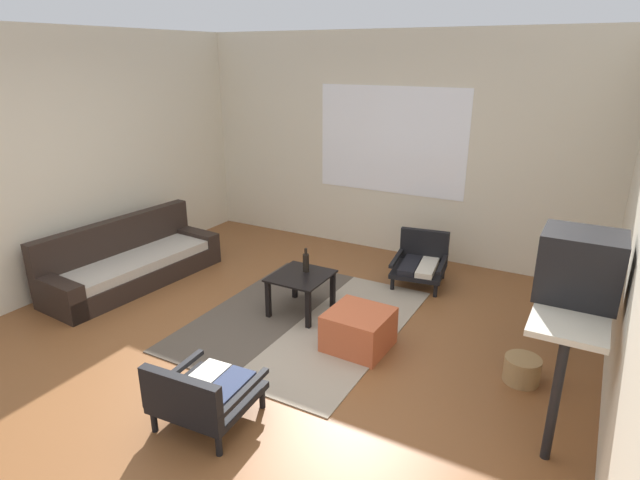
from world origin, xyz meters
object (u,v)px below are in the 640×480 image
(glass_bottle, at_px, (306,262))
(wicker_basket, at_px, (522,370))
(clay_vase, at_px, (583,257))
(armchair_by_window, at_px, (421,261))
(ottoman_orange, at_px, (359,330))
(console_shelf, at_px, (575,298))
(coffee_table, at_px, (301,283))
(crt_television, at_px, (580,266))
(armchair_striped_foreground, at_px, (202,394))
(couch, at_px, (131,264))

(glass_bottle, height_order, wicker_basket, glass_bottle)
(clay_vase, bearing_deg, armchair_by_window, 143.47)
(clay_vase, distance_m, glass_bottle, 2.43)
(armchair_by_window, height_order, ottoman_orange, armchair_by_window)
(ottoman_orange, xyz_separation_m, console_shelf, (1.60, 0.15, 0.62))
(coffee_table, bearing_deg, glass_bottle, 90.32)
(crt_television, bearing_deg, console_shelf, 89.16)
(coffee_table, distance_m, armchair_striped_foreground, 1.78)
(crt_television, xyz_separation_m, clay_vase, (0.00, 0.50, -0.11))
(armchair_striped_foreground, height_order, glass_bottle, glass_bottle)
(console_shelf, distance_m, clay_vase, 0.36)
(console_shelf, bearing_deg, coffee_table, 175.83)
(console_shelf, relative_size, glass_bottle, 6.91)
(armchair_by_window, relative_size, glass_bottle, 2.80)
(crt_television, distance_m, glass_bottle, 2.50)
(couch, bearing_deg, armchair_by_window, 29.13)
(ottoman_orange, relative_size, glass_bottle, 2.14)
(coffee_table, relative_size, clay_vase, 1.75)
(armchair_by_window, xyz_separation_m, console_shelf, (1.59, -1.46, 0.54))
(couch, height_order, coffee_table, couch)
(glass_bottle, bearing_deg, wicker_basket, -7.05)
(couch, bearing_deg, console_shelf, 1.42)
(armchair_striped_foreground, xyz_separation_m, wicker_basket, (1.83, 1.60, -0.15))
(ottoman_orange, relative_size, clay_vase, 1.58)
(coffee_table, height_order, glass_bottle, glass_bottle)
(wicker_basket, bearing_deg, ottoman_orange, -173.14)
(coffee_table, bearing_deg, crt_television, -9.31)
(console_shelf, xyz_separation_m, wicker_basket, (-0.27, 0.01, -0.69))
(coffee_table, distance_m, armchair_by_window, 1.51)
(ottoman_orange, bearing_deg, crt_television, -2.47)
(crt_television, relative_size, clay_vase, 1.54)
(couch, relative_size, glass_bottle, 8.43)
(armchair_by_window, height_order, clay_vase, clay_vase)
(couch, distance_m, glass_bottle, 2.09)
(couch, xyz_separation_m, crt_television, (4.41, -0.11, 0.90))
(couch, xyz_separation_m, armchair_striped_foreground, (2.31, -1.48, 0.03))
(couch, relative_size, console_shelf, 1.22)
(armchair_striped_foreground, relative_size, clay_vase, 2.01)
(armchair_striped_foreground, bearing_deg, couch, 147.42)
(armchair_by_window, bearing_deg, clay_vase, -36.53)
(console_shelf, bearing_deg, ottoman_orange, -174.77)
(ottoman_orange, distance_m, clay_vase, 1.86)
(console_shelf, bearing_deg, armchair_by_window, 137.50)
(crt_television, bearing_deg, glass_bottle, 168.36)
(armchair_striped_foreground, bearing_deg, ottoman_orange, 70.80)
(wicker_basket, bearing_deg, coffee_table, 175.65)
(armchair_striped_foreground, relative_size, wicker_basket, 2.36)
(wicker_basket, bearing_deg, armchair_striped_foreground, -138.87)
(clay_vase, bearing_deg, crt_television, -90.36)
(armchair_striped_foreground, height_order, ottoman_orange, armchair_striped_foreground)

